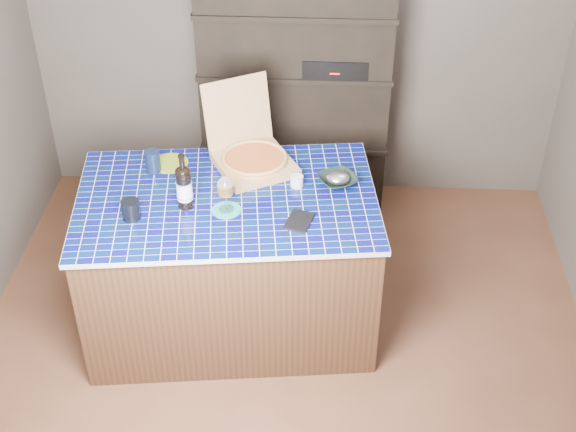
# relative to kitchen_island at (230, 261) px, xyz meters

# --- Properties ---
(room) EXTENTS (3.50, 3.50, 3.50)m
(room) POSITION_rel_kitchen_island_xyz_m (0.31, -0.32, 0.81)
(room) COLOR brown
(room) RESTS_ON ground
(shelving_unit) EXTENTS (1.20, 0.41, 1.80)m
(shelving_unit) POSITION_rel_kitchen_island_xyz_m (0.31, 1.21, 0.47)
(shelving_unit) COLOR black
(shelving_unit) RESTS_ON floor
(kitchen_island) EXTENTS (1.70, 1.19, 0.87)m
(kitchen_island) POSITION_rel_kitchen_island_xyz_m (0.00, 0.00, 0.00)
(kitchen_island) COLOR #44271A
(kitchen_island) RESTS_ON floor
(pizza_box) EXTENTS (0.57, 0.61, 0.43)m
(pizza_box) POSITION_rel_kitchen_island_xyz_m (0.11, 0.32, 0.50)
(pizza_box) COLOR tan
(pizza_box) RESTS_ON kitchen_island
(mead_bottle) EXTENTS (0.08, 0.08, 0.32)m
(mead_bottle) POSITION_rel_kitchen_island_xyz_m (-0.20, -0.09, 0.56)
(mead_bottle) COLOR black
(mead_bottle) RESTS_ON kitchen_island
(teal_trivet) EXTENTS (0.15, 0.15, 0.01)m
(teal_trivet) POSITION_rel_kitchen_island_xyz_m (0.01, -0.11, 0.44)
(teal_trivet) COLOR teal
(teal_trivet) RESTS_ON kitchen_island
(wine_glass) EXTENTS (0.09, 0.09, 0.20)m
(wine_glass) POSITION_rel_kitchen_island_xyz_m (0.01, -0.11, 0.58)
(wine_glass) COLOR white
(wine_glass) RESTS_ON teal_trivet
(tumbler) EXTENTS (0.09, 0.09, 0.10)m
(tumbler) POSITION_rel_kitchen_island_xyz_m (-0.46, -0.20, 0.49)
(tumbler) COLOR black
(tumbler) RESTS_ON kitchen_island
(dvd_case) EXTENTS (0.16, 0.19, 0.01)m
(dvd_case) POSITION_rel_kitchen_island_xyz_m (0.39, -0.19, 0.44)
(dvd_case) COLOR black
(dvd_case) RESTS_ON kitchen_island
(bowl) EXTENTS (0.27, 0.27, 0.05)m
(bowl) POSITION_rel_kitchen_island_xyz_m (0.59, 0.16, 0.46)
(bowl) COLOR black
(bowl) RESTS_ON kitchen_island
(foil_contents) EXTENTS (0.13, 0.11, 0.06)m
(foil_contents) POSITION_rel_kitchen_island_xyz_m (0.59, 0.16, 0.48)
(foil_contents) COLOR #B2B2BE
(foil_contents) RESTS_ON bowl
(white_jar) EXTENTS (0.07, 0.07, 0.06)m
(white_jar) POSITION_rel_kitchen_island_xyz_m (0.37, 0.13, 0.47)
(white_jar) COLOR silver
(white_jar) RESTS_ON kitchen_island
(navy_cup) EXTENTS (0.08, 0.08, 0.13)m
(navy_cup) POSITION_rel_kitchen_island_xyz_m (-0.43, 0.23, 0.50)
(navy_cup) COLOR black
(navy_cup) RESTS_ON kitchen_island
(green_trivet) EXTENTS (0.20, 0.20, 0.01)m
(green_trivet) POSITION_rel_kitchen_island_xyz_m (-0.35, 0.31, 0.44)
(green_trivet) COLOR olive
(green_trivet) RESTS_ON kitchen_island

